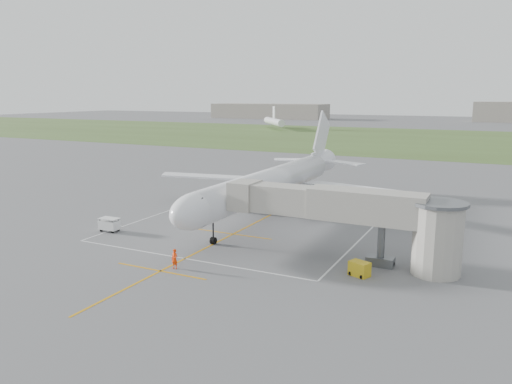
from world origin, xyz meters
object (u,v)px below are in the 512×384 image
at_px(airliner, 271,183).
at_px(jet_bridge, 359,215).
at_px(baggage_cart, 109,225).
at_px(gpu_unit, 359,269).
at_px(ramp_worker_wing, 230,204).
at_px(ramp_worker_nose, 175,259).

bearing_deg(airliner, jet_bridge, -42.19).
bearing_deg(airliner, baggage_cart, -130.40).
xyz_separation_m(airliner, gpu_unit, (16.90, -17.79, -3.73)).
height_order(baggage_cart, ramp_worker_wing, ramp_worker_wing).
xyz_separation_m(jet_bridge, ramp_worker_nose, (-14.90, -9.36, -3.79)).
relative_size(baggage_cart, ramp_worker_nose, 1.25).
bearing_deg(ramp_worker_wing, airliner, -152.68).
xyz_separation_m(ramp_worker_nose, ramp_worker_wing, (-7.17, 23.35, -0.02)).
bearing_deg(ramp_worker_nose, baggage_cart, 158.80).
relative_size(jet_bridge, gpu_unit, 11.27).
height_order(gpu_unit, baggage_cart, baggage_cart).
relative_size(airliner, jet_bridge, 2.00).
distance_m(gpu_unit, ramp_worker_wing, 29.13).
bearing_deg(ramp_worker_wing, jet_bridge, 172.64).
height_order(jet_bridge, ramp_worker_nose, jet_bridge).
distance_m(gpu_unit, baggage_cart, 30.80).
bearing_deg(airliner, ramp_worker_wing, -177.69).
xyz_separation_m(airliner, jet_bridge, (15.72, -14.25, 0.35)).
distance_m(airliner, ramp_worker_wing, 7.24).
relative_size(gpu_unit, baggage_cart, 0.87).
xyz_separation_m(gpu_unit, ramp_worker_wing, (-23.26, 17.54, 0.28)).
height_order(ramp_worker_nose, ramp_worker_wing, ramp_worker_nose).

